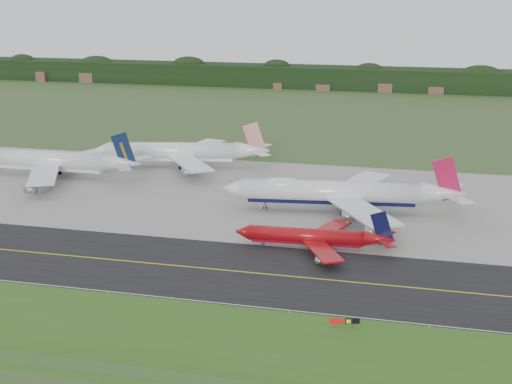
% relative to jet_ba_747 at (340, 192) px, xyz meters
% --- Properties ---
extents(ground, '(600.00, 600.00, 0.00)m').
position_rel_jet_ba_747_xyz_m(ground, '(-5.82, -40.62, -5.33)').
color(ground, '#2E4821').
rests_on(ground, ground).
extents(grass_verge, '(400.00, 30.00, 0.01)m').
position_rel_jet_ba_747_xyz_m(grass_verge, '(-5.82, -75.62, -5.33)').
color(grass_verge, '#2F5B1A').
rests_on(grass_verge, ground).
extents(taxiway, '(400.00, 32.00, 0.02)m').
position_rel_jet_ba_747_xyz_m(taxiway, '(-5.82, -44.62, -5.32)').
color(taxiway, black).
rests_on(taxiway, ground).
extents(apron, '(400.00, 78.00, 0.01)m').
position_rel_jet_ba_747_xyz_m(apron, '(-5.82, 10.38, -5.32)').
color(apron, gray).
rests_on(apron, ground).
extents(taxiway_centreline, '(400.00, 0.40, 0.00)m').
position_rel_jet_ba_747_xyz_m(taxiway_centreline, '(-5.82, -44.62, -5.30)').
color(taxiway_centreline, '#C9C512').
rests_on(taxiway_centreline, taxiway).
extents(taxiway_edge_line, '(400.00, 0.25, 0.00)m').
position_rel_jet_ba_747_xyz_m(taxiway_edge_line, '(-5.82, -60.12, -5.30)').
color(taxiway_edge_line, silver).
rests_on(taxiway_edge_line, taxiway).
extents(horizon_treeline, '(700.00, 25.00, 12.00)m').
position_rel_jet_ba_747_xyz_m(horizon_treeline, '(-5.82, 233.15, 0.14)').
color(horizon_treeline, black).
rests_on(horizon_treeline, ground).
extents(jet_ba_747, '(62.31, 51.23, 15.66)m').
position_rel_jet_ba_747_xyz_m(jet_ba_747, '(0.00, 0.00, 0.00)').
color(jet_ba_747, silver).
rests_on(jet_ba_747, ground).
extents(jet_red_737, '(35.54, 28.97, 9.60)m').
position_rel_jet_ba_747_xyz_m(jet_red_737, '(-2.03, -27.55, -2.68)').
color(jet_red_737, maroon).
rests_on(jet_red_737, ground).
extents(jet_navy_gold, '(58.33, 51.05, 15.11)m').
position_rel_jet_ba_747_xyz_m(jet_navy_gold, '(-89.95, 15.14, -0.37)').
color(jet_navy_gold, silver).
rests_on(jet_navy_gold, ground).
extents(jet_star_tail, '(56.69, 46.73, 15.02)m').
position_rel_jet_ba_747_xyz_m(jet_star_tail, '(-55.29, 36.04, -0.32)').
color(jet_star_tail, white).
rests_on(jet_star_tail, ground).
extents(taxiway_sign, '(5.07, 1.52, 1.73)m').
position_rel_jet_ba_747_xyz_m(taxiway_sign, '(8.98, -64.60, -4.11)').
color(taxiway_sign, slate).
rests_on(taxiway_sign, ground).
extents(edge_marker_left, '(0.16, 0.16, 0.50)m').
position_rel_jet_ba_747_xyz_m(edge_marker_left, '(-36.30, -61.12, -5.08)').
color(edge_marker_left, yellow).
rests_on(edge_marker_left, ground).
extents(edge_marker_center, '(0.16, 0.16, 0.50)m').
position_rel_jet_ba_747_xyz_m(edge_marker_center, '(-1.19, -61.12, -5.08)').
color(edge_marker_center, yellow).
rests_on(edge_marker_center, ground).
extents(edge_marker_right, '(0.16, 0.16, 0.50)m').
position_rel_jet_ba_747_xyz_m(edge_marker_right, '(23.14, -61.12, -5.08)').
color(edge_marker_right, yellow).
rests_on(edge_marker_right, ground).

